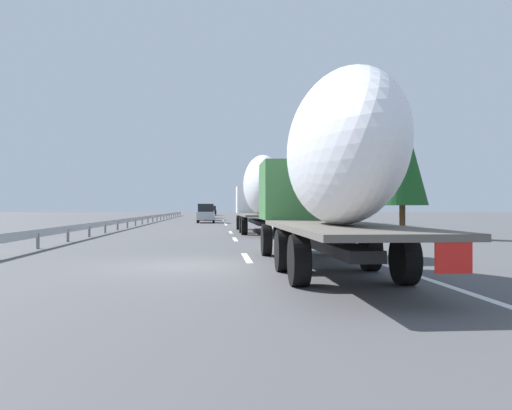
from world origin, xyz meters
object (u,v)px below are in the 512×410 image
Objects in this scene: truck_lead at (260,191)px; truck_trailing at (329,168)px; car_yellow_coupe at (208,212)px; road_sign at (278,202)px; car_black_suv at (212,211)px; car_red_compact at (207,213)px; car_silver_hatch at (206,213)px.

truck_lead is 19.42m from truck_trailing.
car_yellow_coupe is 30.48m from road_sign.
truck_lead is 2.86× the size of car_yellow_coupe.
road_sign is at bearing -173.33° from car_black_suv.
truck_lead is 33.00m from car_red_compact.
car_red_compact is at bearing 6.56° from truck_lead.
truck_lead is 22.75m from car_silver_hatch.
car_silver_hatch is 0.97× the size of car_red_compact.
car_silver_hatch is 23.96m from car_yellow_coupe.
truck_trailing is 92.04m from car_black_suv.
truck_trailing is (-19.42, -0.00, -0.07)m from truck_lead.
car_black_suv is 1.55× the size of road_sign.
car_red_compact is at bearing 23.15° from road_sign.
car_silver_hatch is (41.80, 3.75, -1.59)m from truck_trailing.
car_red_compact is (-13.60, -0.05, -0.03)m from car_yellow_coupe.
car_silver_hatch reaches higher than car_red_compact.
road_sign is at bearing -4.91° from truck_trailing.
car_black_suv is at bearing 2.13° from truck_trailing.
car_silver_hatch reaches higher than car_black_suv.
car_red_compact is (-39.80, 0.34, -0.06)m from car_black_suv.
car_yellow_coupe is at bearing 4.71° from truck_lead.
road_sign is at bearing -129.75° from car_silver_hatch.
road_sign reaches higher than car_red_compact.
truck_trailing is 2.57× the size of car_yellow_coupe.
car_silver_hatch is 1.41× the size of road_sign.
truck_trailing is at bearing 175.09° from road_sign.
truck_lead is at bearing -175.29° from car_yellow_coupe.
truck_lead is at bearing -177.29° from car_black_suv.
car_yellow_coupe is (65.76, 3.82, -1.63)m from truck_trailing.
car_black_suv is (72.54, 3.43, -1.67)m from truck_lead.
truck_lead reaches higher than car_black_suv.
truck_trailing is at bearing -174.87° from car_silver_hatch.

